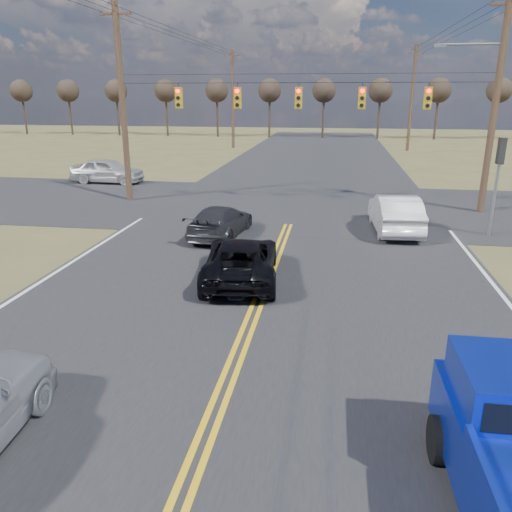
# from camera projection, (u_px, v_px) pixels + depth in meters

# --- Properties ---
(ground) EXTENTS (160.00, 160.00, 0.00)m
(ground) POSITION_uv_depth(u_px,v_px,m) (212.00, 421.00, 8.78)
(ground) COLOR brown
(ground) RESTS_ON ground
(road_main) EXTENTS (14.00, 120.00, 0.02)m
(road_main) POSITION_uv_depth(u_px,v_px,m) (278.00, 252.00, 18.17)
(road_main) COLOR #28282B
(road_main) RESTS_ON ground
(road_cross) EXTENTS (120.00, 12.00, 0.02)m
(road_cross) POSITION_uv_depth(u_px,v_px,m) (296.00, 206.00, 25.68)
(road_cross) COLOR #28282B
(road_cross) RESTS_ON ground
(signal_gantry) EXTENTS (19.60, 4.83, 10.00)m
(signal_gantry) POSITION_uv_depth(u_px,v_px,m) (309.00, 103.00, 23.84)
(signal_gantry) COLOR #473323
(signal_gantry) RESTS_ON ground
(utility_poles) EXTENTS (19.60, 58.32, 10.00)m
(utility_poles) POSITION_uv_depth(u_px,v_px,m) (297.00, 100.00, 23.13)
(utility_poles) COLOR #473323
(utility_poles) RESTS_ON ground
(treeline) EXTENTS (87.00, 117.80, 7.40)m
(treeline) POSITION_uv_depth(u_px,v_px,m) (309.00, 90.00, 32.33)
(treeline) COLOR #33261C
(treeline) RESTS_ON ground
(black_suv) EXTENTS (2.68, 4.88, 1.29)m
(black_suv) POSITION_uv_depth(u_px,v_px,m) (241.00, 260.00, 15.30)
(black_suv) COLOR black
(black_suv) RESTS_ON ground
(white_car_queue) EXTENTS (1.94, 4.84, 1.57)m
(white_car_queue) POSITION_uv_depth(u_px,v_px,m) (395.00, 213.00, 20.70)
(white_car_queue) COLOR silver
(white_car_queue) RESTS_ON ground
(dgrey_car_queue) EXTENTS (2.21, 4.39, 1.22)m
(dgrey_car_queue) POSITION_uv_depth(u_px,v_px,m) (220.00, 221.00, 20.05)
(dgrey_car_queue) COLOR #2E2F33
(dgrey_car_queue) RESTS_ON ground
(cross_car_west) EXTENTS (1.90, 4.64, 1.57)m
(cross_car_west) POSITION_uv_depth(u_px,v_px,m) (107.00, 171.00, 32.01)
(cross_car_west) COLOR #BABABA
(cross_car_west) RESTS_ON ground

